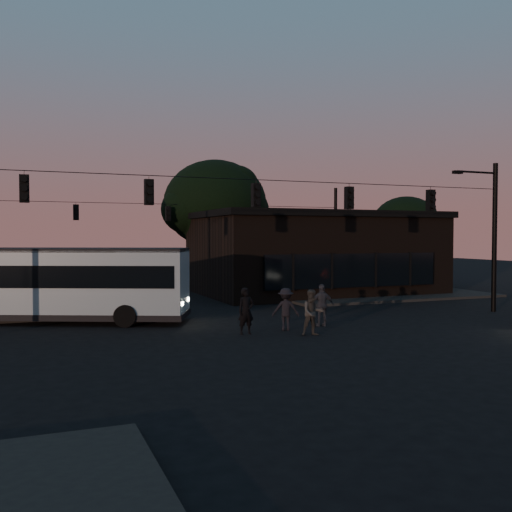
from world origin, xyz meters
name	(u,v)px	position (x,y,z in m)	size (l,w,h in m)	color
ground	(298,344)	(0.00, 0.00, 0.00)	(120.00, 120.00, 0.00)	black
sidewalk_far_right	(367,293)	(12.00, 14.00, 0.07)	(14.00, 10.00, 0.15)	black
building	(313,253)	(9.00, 15.97, 2.71)	(15.40, 10.41, 5.40)	black
tree_behind	(215,204)	(4.00, 22.00, 6.19)	(7.60, 7.60, 9.43)	black
tree_right	(406,225)	(18.00, 18.00, 4.63)	(5.20, 5.20, 6.86)	black
signal_rig_near	(256,222)	(0.00, 4.00, 4.45)	(26.24, 0.30, 7.50)	black
signal_rig_far	(168,231)	(0.00, 20.00, 4.20)	(26.24, 0.30, 7.50)	black
bus	(55,281)	(-7.81, 8.55, 1.85)	(11.82, 7.21, 3.30)	#8099A3
pedestrian_a	(246,311)	(-1.03, 2.47, 0.91)	(0.67, 0.44, 1.83)	black
pedestrian_b	(313,313)	(1.25, 1.27, 0.89)	(0.87, 0.67, 1.78)	#32302D
pedestrian_c	(322,305)	(2.68, 3.12, 0.90)	(1.05, 0.44, 1.80)	#2C2E36
pedestrian_d	(286,309)	(0.81, 2.78, 0.86)	(1.11, 0.64, 1.72)	black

